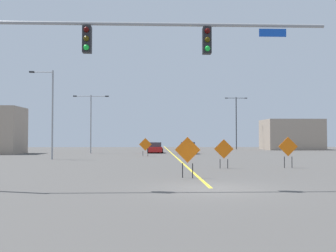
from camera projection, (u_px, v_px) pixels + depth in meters
name	position (u px, v px, depth m)	size (l,w,h in m)	color
ground	(211.00, 188.00, 14.46)	(129.96, 129.96, 0.00)	#4C4947
road_centre_stripe	(171.00, 152.00, 50.51)	(0.16, 72.20, 0.01)	yellow
traffic_signal_assembly	(90.00, 54.00, 14.44)	(14.35, 0.44, 7.01)	gray
street_lamp_mid_left	(236.00, 119.00, 63.37)	(3.84, 0.24, 9.02)	black
street_lamp_far_left	(91.00, 118.00, 47.21)	(4.55, 0.24, 7.52)	gray
street_lamp_near_right	(51.00, 110.00, 34.05)	(2.24, 0.24, 8.27)	gray
construction_sign_right_shoulder	(188.00, 152.00, 18.28)	(1.27, 0.32, 2.04)	orange
construction_sign_left_shoulder	(145.00, 145.00, 40.05)	(1.38, 0.22, 1.98)	orange
construction_sign_median_far	(224.00, 150.00, 23.94)	(1.27, 0.20, 1.91)	orange
construction_sign_right_lane	(288.00, 148.00, 24.41)	(1.30, 0.07, 2.07)	orange
car_black_mid	(187.00, 148.00, 45.86)	(2.22, 4.01, 1.47)	black
car_red_far	(155.00, 148.00, 48.61)	(2.09, 4.18, 1.40)	red
roadside_building_east	(291.00, 135.00, 62.01)	(9.28, 6.35, 5.07)	gray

